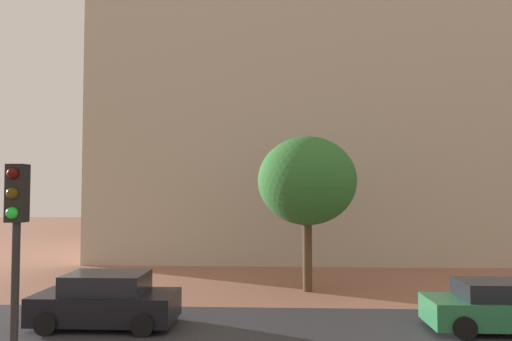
% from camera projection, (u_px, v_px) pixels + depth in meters
% --- Properties ---
extents(ground_plane, '(120.00, 120.00, 0.00)m').
position_uv_depth(ground_plane, '(259.00, 330.00, 13.70)').
color(ground_plane, '#93604C').
extents(landmark_building, '(25.90, 14.30, 32.27)m').
position_uv_depth(landmark_building, '(301.00, 116.00, 32.40)').
color(landmark_building, '#B2A893').
rests_on(landmark_building, ground_plane).
extents(car_green, '(4.29, 1.95, 1.45)m').
position_uv_depth(car_green, '(502.00, 307.00, 13.57)').
color(car_green, '#287042').
rests_on(car_green, ground_plane).
extents(car_black, '(4.19, 2.11, 1.59)m').
position_uv_depth(car_black, '(106.00, 301.00, 14.07)').
color(car_black, black).
rests_on(car_black, ground_plane).
extents(traffic_light_pole, '(0.28, 0.34, 4.47)m').
position_uv_depth(traffic_light_pole, '(15.00, 251.00, 7.18)').
color(traffic_light_pole, black).
rests_on(traffic_light_pole, ground_plane).
extents(tree_curb_far, '(4.05, 4.05, 6.33)m').
position_uv_depth(tree_curb_far, '(307.00, 181.00, 19.24)').
color(tree_curb_far, '#4C3823').
rests_on(tree_curb_far, ground_plane).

